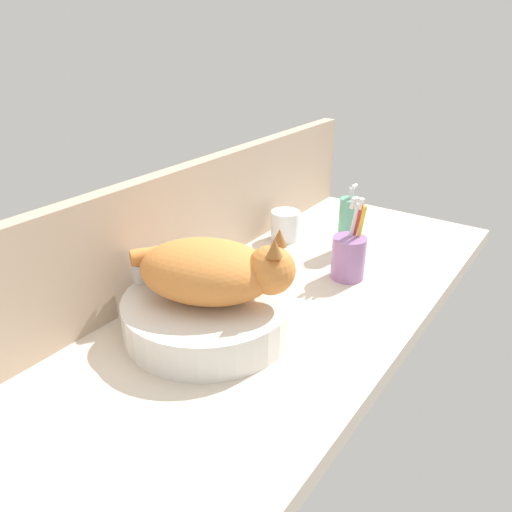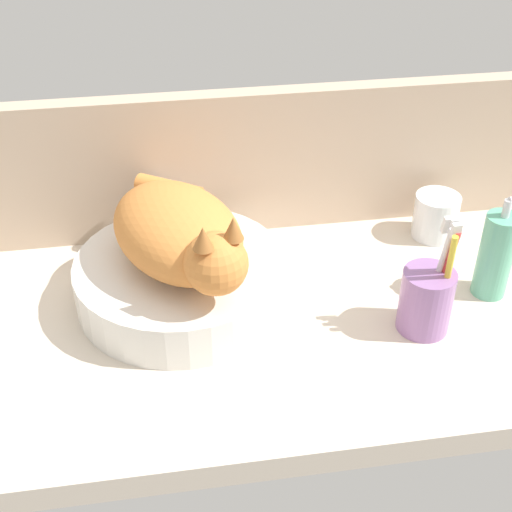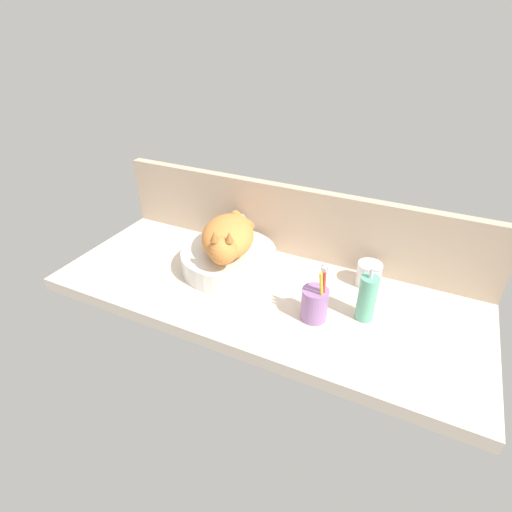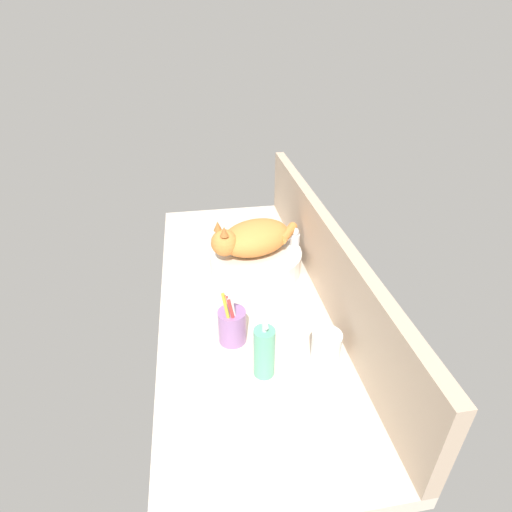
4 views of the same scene
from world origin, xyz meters
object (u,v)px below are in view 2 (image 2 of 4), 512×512
soap_dispenser (496,255)px  water_glass (435,219)px  faucet (159,215)px  sink_basin (181,280)px  cat (182,234)px  toothbrush_cup (427,298)px

soap_dispenser → water_glass: size_ratio=2.22×
soap_dispenser → water_glass: bearing=99.2°
faucet → soap_dispenser: soap_dispenser is taller
sink_basin → cat: 9.39cm
cat → toothbrush_cup: (34.07, -10.94, -7.50)cm
faucet → toothbrush_cup: size_ratio=0.73×
sink_basin → water_glass: 46.25cm
faucet → soap_dispenser: (50.00, -19.09, -0.18)cm
soap_dispenser → toothbrush_cup: size_ratio=0.92×
toothbrush_cup → sink_basin: bearing=160.6°
water_glass → soap_dispenser: bearing=-80.8°
sink_basin → soap_dispenser: (47.63, -5.74, 3.59)cm
cat → soap_dispenser: size_ratio=1.80×
faucet → soap_dispenser: 53.52cm
cat → faucet: size_ratio=2.28×
sink_basin → water_glass: bearing=13.9°
sink_basin → soap_dispenser: soap_dispenser is taller
faucet → water_glass: 47.48cm
faucet → water_glass: size_ratio=1.75×
cat → toothbrush_cup: size_ratio=1.66×
cat → toothbrush_cup: bearing=-17.8°
sink_basin → cat: cat is taller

